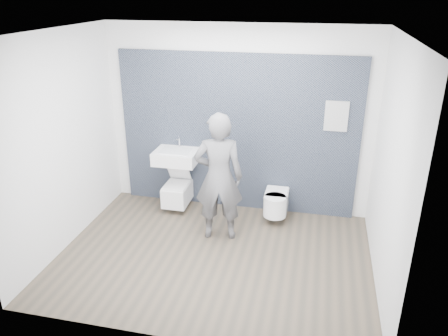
% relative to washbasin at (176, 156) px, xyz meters
% --- Properties ---
extents(ground, '(4.00, 4.00, 0.00)m').
position_rel_washbasin_xyz_m(ground, '(0.88, -1.20, -0.87)').
color(ground, brown).
rests_on(ground, ground).
extents(room_shell, '(4.00, 4.00, 4.00)m').
position_rel_washbasin_xyz_m(room_shell, '(0.88, -1.20, 0.87)').
color(room_shell, silver).
rests_on(room_shell, ground).
extents(tile_wall, '(3.60, 0.06, 2.40)m').
position_rel_washbasin_xyz_m(tile_wall, '(0.88, 0.27, -0.87)').
color(tile_wall, black).
rests_on(tile_wall, ground).
extents(washbasin, '(0.65, 0.49, 0.49)m').
position_rel_washbasin_xyz_m(washbasin, '(0.00, 0.00, 0.00)').
color(washbasin, white).
rests_on(washbasin, ground).
extents(toilet_square, '(0.36, 0.53, 0.66)m').
position_rel_washbasin_xyz_m(toilet_square, '(-0.00, -0.02, -0.60)').
color(toilet_square, white).
rests_on(toilet_square, ground).
extents(toilet_rounded, '(0.34, 0.58, 0.32)m').
position_rel_washbasin_xyz_m(toilet_rounded, '(1.55, -0.05, -0.59)').
color(toilet_rounded, white).
rests_on(toilet_rounded, ground).
extents(info_placard, '(0.32, 0.03, 0.43)m').
position_rel_washbasin_xyz_m(info_placard, '(2.30, 0.23, -0.87)').
color(info_placard, white).
rests_on(info_placard, ground).
extents(visitor, '(0.72, 0.54, 1.79)m').
position_rel_washbasin_xyz_m(visitor, '(0.83, -0.69, 0.03)').
color(visitor, '#5C5B60').
rests_on(visitor, ground).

